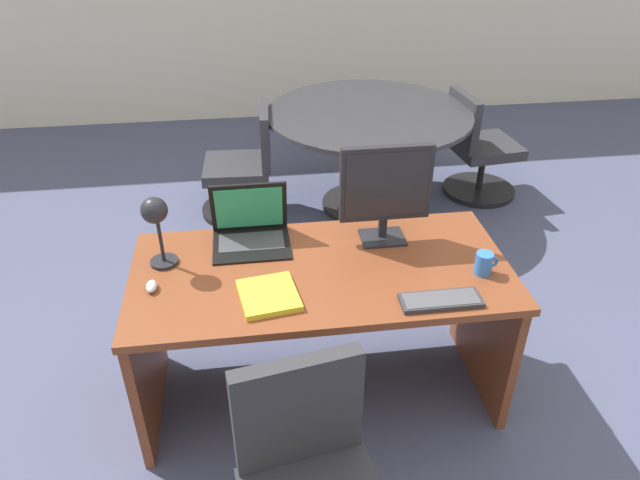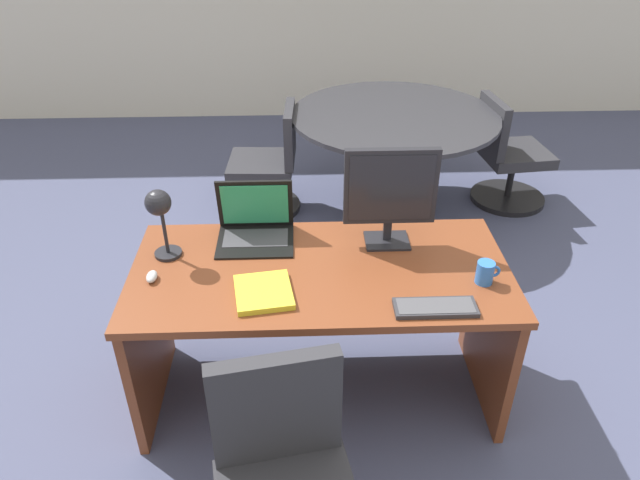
{
  "view_description": "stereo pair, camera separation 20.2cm",
  "coord_description": "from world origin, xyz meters",
  "px_view_note": "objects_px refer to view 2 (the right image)",
  "views": [
    {
      "loc": [
        -0.28,
        -2.04,
        2.21
      ],
      "look_at": [
        0.0,
        0.04,
        0.87
      ],
      "focal_mm": 33.04,
      "sensor_mm": 36.0,
      "label": 1
    },
    {
      "loc": [
        -0.08,
        -2.06,
        2.21
      ],
      "look_at": [
        0.0,
        0.04,
        0.87
      ],
      "focal_mm": 33.04,
      "sensor_mm": 36.0,
      "label": 2
    }
  ],
  "objects_px": {
    "book": "(264,292)",
    "meeting_chair_near": "(269,171)",
    "desk_lamp": "(160,211)",
    "coffee_mug": "(485,272)",
    "monitor": "(390,191)",
    "desk": "(320,302)",
    "keyboard": "(435,307)",
    "meeting_table": "(393,138)",
    "meeting_chair_far": "(507,162)",
    "laptop": "(255,220)",
    "mouse": "(152,277)"
  },
  "relations": [
    {
      "from": "book",
      "to": "meeting_chair_near",
      "type": "distance_m",
      "value": 2.09
    },
    {
      "from": "desk_lamp",
      "to": "coffee_mug",
      "type": "xyz_separation_m",
      "value": [
        1.34,
        -0.23,
        -0.19
      ]
    },
    {
      "from": "desk_lamp",
      "to": "monitor",
      "type": "bearing_deg",
      "value": 5.28
    },
    {
      "from": "desk",
      "to": "keyboard",
      "type": "bearing_deg",
      "value": -38.22
    },
    {
      "from": "meeting_table",
      "to": "desk",
      "type": "bearing_deg",
      "value": -108.3
    },
    {
      "from": "book",
      "to": "meeting_table",
      "type": "xyz_separation_m",
      "value": [
        0.82,
        1.99,
        -0.19
      ]
    },
    {
      "from": "meeting_chair_far",
      "to": "meeting_table",
      "type": "bearing_deg",
      "value": -173.63
    },
    {
      "from": "laptop",
      "to": "meeting_chair_near",
      "type": "relative_size",
      "value": 0.44
    },
    {
      "from": "desk_lamp",
      "to": "book",
      "type": "xyz_separation_m",
      "value": [
        0.43,
        -0.28,
        -0.23
      ]
    },
    {
      "from": "coffee_mug",
      "to": "meeting_table",
      "type": "relative_size",
      "value": 0.07
    },
    {
      "from": "meeting_table",
      "to": "meeting_chair_far",
      "type": "bearing_deg",
      "value": 6.37
    },
    {
      "from": "monitor",
      "to": "laptop",
      "type": "relative_size",
      "value": 1.33
    },
    {
      "from": "laptop",
      "to": "desk_lamp",
      "type": "height_order",
      "value": "desk_lamp"
    },
    {
      "from": "book",
      "to": "meeting_chair_far",
      "type": "height_order",
      "value": "meeting_chair_far"
    },
    {
      "from": "monitor",
      "to": "laptop",
      "type": "bearing_deg",
      "value": 171.97
    },
    {
      "from": "desk",
      "to": "meeting_table",
      "type": "height_order",
      "value": "meeting_table"
    },
    {
      "from": "desk",
      "to": "book",
      "type": "relative_size",
      "value": 5.92
    },
    {
      "from": "desk",
      "to": "meeting_table",
      "type": "distance_m",
      "value": 1.87
    },
    {
      "from": "keyboard",
      "to": "mouse",
      "type": "bearing_deg",
      "value": 168.23
    },
    {
      "from": "mouse",
      "to": "desk_lamp",
      "type": "height_order",
      "value": "desk_lamp"
    },
    {
      "from": "keyboard",
      "to": "meeting_chair_near",
      "type": "bearing_deg",
      "value": 109.0
    },
    {
      "from": "mouse",
      "to": "coffee_mug",
      "type": "relative_size",
      "value": 0.78
    },
    {
      "from": "laptop",
      "to": "meeting_chair_far",
      "type": "relative_size",
      "value": 0.43
    },
    {
      "from": "desk",
      "to": "mouse",
      "type": "distance_m",
      "value": 0.75
    },
    {
      "from": "desk",
      "to": "coffee_mug",
      "type": "distance_m",
      "value": 0.75
    },
    {
      "from": "laptop",
      "to": "coffee_mug",
      "type": "bearing_deg",
      "value": -22.82
    },
    {
      "from": "book",
      "to": "meeting_table",
      "type": "bearing_deg",
      "value": 67.62
    },
    {
      "from": "coffee_mug",
      "to": "meeting_chair_near",
      "type": "bearing_deg",
      "value": 116.28
    },
    {
      "from": "meeting_table",
      "to": "meeting_chair_near",
      "type": "height_order",
      "value": "meeting_chair_near"
    },
    {
      "from": "meeting_chair_near",
      "to": "monitor",
      "type": "bearing_deg",
      "value": -69.6
    },
    {
      "from": "keyboard",
      "to": "desk_lamp",
      "type": "distance_m",
      "value": 1.2
    },
    {
      "from": "keyboard",
      "to": "mouse",
      "type": "distance_m",
      "value": 1.16
    },
    {
      "from": "mouse",
      "to": "desk_lamp",
      "type": "bearing_deg",
      "value": 78.22
    },
    {
      "from": "meeting_table",
      "to": "mouse",
      "type": "bearing_deg",
      "value": -124.49
    },
    {
      "from": "desk_lamp",
      "to": "meeting_chair_near",
      "type": "bearing_deg",
      "value": 78.36
    },
    {
      "from": "monitor",
      "to": "meeting_table",
      "type": "relative_size",
      "value": 0.32
    },
    {
      "from": "mouse",
      "to": "meeting_chair_near",
      "type": "xyz_separation_m",
      "value": [
        0.4,
        1.92,
        -0.45
      ]
    },
    {
      "from": "meeting_chair_far",
      "to": "mouse",
      "type": "bearing_deg",
      "value": -137.79
    },
    {
      "from": "meeting_table",
      "to": "desk_lamp",
      "type": "bearing_deg",
      "value": -126.22
    },
    {
      "from": "meeting_chair_far",
      "to": "monitor",
      "type": "bearing_deg",
      "value": -124.02
    },
    {
      "from": "laptop",
      "to": "keyboard",
      "type": "xyz_separation_m",
      "value": [
        0.72,
        -0.58,
        -0.07
      ]
    },
    {
      "from": "mouse",
      "to": "meeting_table",
      "type": "distance_m",
      "value": 2.28
    },
    {
      "from": "desk_lamp",
      "to": "meeting_chair_near",
      "type": "xyz_separation_m",
      "value": [
        0.36,
        1.76,
        -0.67
      ]
    },
    {
      "from": "monitor",
      "to": "book",
      "type": "xyz_separation_m",
      "value": [
        -0.55,
        -0.37,
        -0.25
      ]
    },
    {
      "from": "desk_lamp",
      "to": "meeting_table",
      "type": "relative_size",
      "value": 0.23
    },
    {
      "from": "laptop",
      "to": "book",
      "type": "distance_m",
      "value": 0.46
    },
    {
      "from": "desk",
      "to": "desk_lamp",
      "type": "xyz_separation_m",
      "value": [
        -0.67,
        0.06,
        0.46
      ]
    },
    {
      "from": "desk_lamp",
      "to": "meeting_chair_far",
      "type": "height_order",
      "value": "desk_lamp"
    },
    {
      "from": "keyboard",
      "to": "mouse",
      "type": "height_order",
      "value": "mouse"
    },
    {
      "from": "monitor",
      "to": "keyboard",
      "type": "xyz_separation_m",
      "value": [
        0.12,
        -0.49,
        -0.25
      ]
    }
  ]
}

